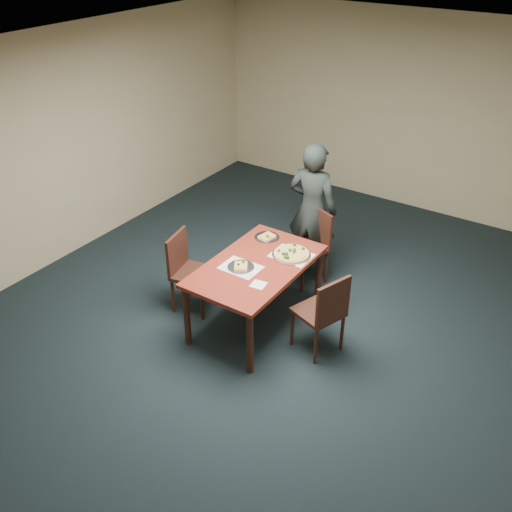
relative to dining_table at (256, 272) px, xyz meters
The scene contains 13 objects.
ground 0.73m from the dining_table, 64.95° to the right, with size 8.00×8.00×0.00m, color black.
room_shell 1.13m from the dining_table, 64.95° to the right, with size 8.00×8.00×8.00m.
dining_table is the anchor object (origin of this frame).
chair_far 1.10m from the dining_table, 86.33° to the left, with size 0.55×0.55×0.91m.
chair_left 0.84m from the dining_table, 168.44° to the right, with size 0.50×0.50×0.91m.
chair_right 0.84m from the dining_table, ahead, with size 0.54×0.54×0.91m.
diner 1.28m from the dining_table, 91.61° to the left, with size 0.61×0.40×1.68m, color black.
placemat_main 0.43m from the dining_table, 58.32° to the left, with size 0.42×0.32×0.00m, color white.
placemat_near 0.19m from the dining_table, 124.09° to the right, with size 0.40×0.30×0.00m, color white.
pizza_pan 0.43m from the dining_table, 58.21° to the left, with size 0.41×0.41×0.07m.
slice_plate_near 0.20m from the dining_table, 124.28° to the right, with size 0.28×0.28×0.05m.
slice_plate_far 0.58m from the dining_table, 111.11° to the left, with size 0.28×0.28×0.05m.
napkin 0.39m from the dining_table, 52.90° to the right, with size 0.14×0.14×0.01m, color white.
Camera 1 is at (2.63, -3.86, 3.92)m, focal length 40.00 mm.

